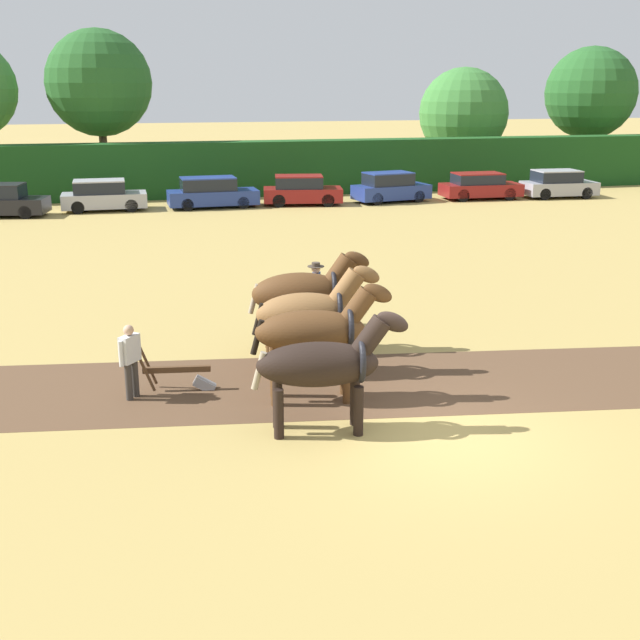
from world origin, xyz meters
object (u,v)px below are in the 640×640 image
object	(u,v)px
farmer_beside_team	(316,290)
parked_car_center_left	(212,193)
draft_horse_trail_right	(304,293)
tree_center_right	(591,93)
draft_horse_trail_left	(310,313)
plow	(183,375)
draft_horse_lead_right	(316,332)
farmer_at_plow	(130,357)
parked_car_center_right	(390,188)
parked_car_far_right	(558,184)
tree_center	(464,113)
parked_car_right	(480,186)
parked_car_left	(103,196)
tree_center_left	(99,83)
draft_horse_lead_left	(324,364)
parked_car_center	(302,191)

from	to	relation	value
farmer_beside_team	parked_car_center_left	xyz separation A→B (m)	(-0.48, 21.33, -0.26)
draft_horse_trail_right	tree_center_right	bearing A→B (deg)	58.18
draft_horse_trail_left	plow	distance (m)	2.96
draft_horse_lead_right	farmer_beside_team	world-z (taller)	draft_horse_lead_right
tree_center_right	draft_horse_trail_right	bearing A→B (deg)	-129.67
tree_center_right	farmer_at_plow	bearing A→B (deg)	-131.86
draft_horse_trail_right	parked_car_center_right	world-z (taller)	draft_horse_trail_right
draft_horse_trail_left	farmer_at_plow	size ratio (longest dim) A/B	1.82
parked_car_center_left	parked_car_far_right	bearing A→B (deg)	-4.29
tree_center	draft_horse_trail_left	distance (m)	37.62
tree_center_right	farmer_beside_team	xyz separation A→B (m)	(-25.02, -29.20, -4.42)
farmer_at_plow	farmer_beside_team	bearing A→B (deg)	79.06
tree_center	parked_car_center_left	size ratio (longest dim) A/B	1.55
tree_center	draft_horse_trail_right	bearing A→B (deg)	-118.54
tree_center	farmer_at_plow	size ratio (longest dim) A/B	4.61
parked_car_right	draft_horse_trail_left	bearing A→B (deg)	-119.78
farmer_at_plow	parked_car_center_left	size ratio (longest dim) A/B	0.34
farmer_at_plow	parked_car_left	xyz separation A→B (m)	(-1.13, 25.47, -0.15)
parked_car_far_right	tree_center	bearing A→B (deg)	103.49
draft_horse_trail_right	parked_car_left	world-z (taller)	draft_horse_trail_right
parked_car_center_right	farmer_beside_team	bearing A→B (deg)	-123.38
farmer_beside_team	tree_center_left	bearing A→B (deg)	119.93
draft_horse_lead_right	farmer_beside_team	distance (m)	4.94
tree_center_left	farmer_beside_team	xyz separation A→B (m)	(5.75, -28.19, -5.04)
draft_horse_lead_right	draft_horse_lead_left	bearing A→B (deg)	-89.84
tree_center	parked_car_far_right	bearing A→B (deg)	-78.69
parked_car_far_right	tree_center_right	bearing A→B (deg)	54.19
tree_center_left	parked_car_right	xyz separation A→B (m)	(19.71, -7.07, -5.34)
draft_horse_lead_left	parked_car_center_right	xyz separation A→B (m)	(10.20, 27.48, -0.53)
plow	parked_car_far_right	size ratio (longest dim) A/B	0.41
tree_center_left	parked_car_left	distance (m)	8.50
tree_center	parked_car_left	distance (m)	24.09
parked_car_center_right	parked_car_right	bearing A→B (deg)	-11.24
tree_center_left	draft_horse_lead_left	size ratio (longest dim) A/B	3.14
parked_car_left	draft_horse_lead_left	bearing A→B (deg)	-81.68
plow	farmer_at_plow	size ratio (longest dim) A/B	1.07
tree_center_left	parked_car_center	size ratio (longest dim) A/B	2.11
parked_car_center	parked_car_center_right	world-z (taller)	parked_car_center_right
tree_center	parked_car_center_left	xyz separation A→B (m)	(-17.03, -8.58, -3.47)
draft_horse_trail_left	parked_car_right	bearing A→B (deg)	66.56
parked_car_center_left	farmer_at_plow	bearing A→B (deg)	-101.80
parked_car_left	parked_car_center_right	distance (m)	14.68
tree_center_left	farmer_beside_team	size ratio (longest dim) A/B	5.27
tree_center_left	draft_horse_lead_left	distance (m)	35.11
tree_center	draft_horse_trail_right	distance (m)	36.20
farmer_beside_team	farmer_at_plow	bearing A→B (deg)	-121.51
tree_center_left	tree_center	distance (m)	22.45
plow	farmer_at_plow	bearing A→B (deg)	-159.82
draft_horse_trail_left	farmer_at_plow	distance (m)	3.84
plow	draft_horse_trail_right	bearing A→B (deg)	40.60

